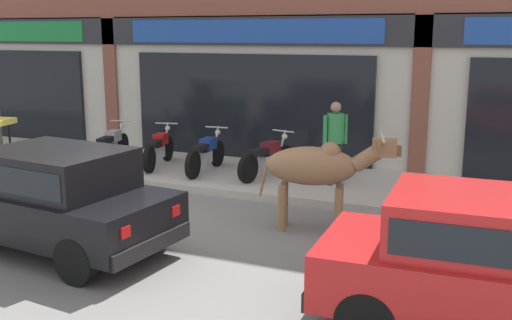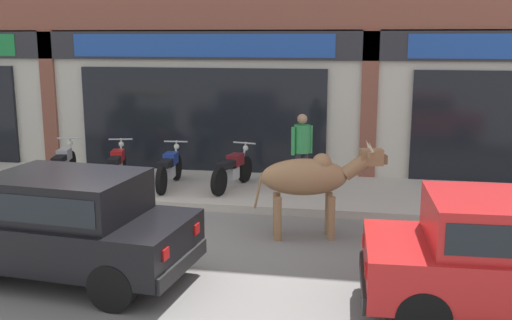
{
  "view_description": "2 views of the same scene",
  "coord_description": "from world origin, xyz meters",
  "px_view_note": "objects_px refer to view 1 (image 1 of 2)",
  "views": [
    {
      "loc": [
        5.59,
        -7.48,
        3.02
      ],
      "look_at": [
        1.93,
        1.0,
        1.05
      ],
      "focal_mm": 42.0,
      "sensor_mm": 36.0,
      "label": 1
    },
    {
      "loc": [
        3.78,
        -8.32,
        3.23
      ],
      "look_at": [
        2.05,
        1.0,
        1.28
      ],
      "focal_mm": 42.0,
      "sensor_mm": 36.0,
      "label": 2
    }
  ],
  "objects_px": {
    "motorcycle_2": "(206,154)",
    "motorcycle_3": "(267,158)",
    "cow": "(318,167)",
    "car_0": "(54,195)",
    "car_1": "(493,260)",
    "motorcycle_1": "(159,149)",
    "motorcycle_0": "(111,145)",
    "pedestrian": "(335,134)"
  },
  "relations": [
    {
      "from": "motorcycle_2",
      "to": "motorcycle_3",
      "type": "bearing_deg",
      "value": 4.68
    },
    {
      "from": "cow",
      "to": "pedestrian",
      "type": "height_order",
      "value": "pedestrian"
    },
    {
      "from": "motorcycle_0",
      "to": "pedestrian",
      "type": "relative_size",
      "value": 1.12
    },
    {
      "from": "motorcycle_2",
      "to": "pedestrian",
      "type": "xyz_separation_m",
      "value": [
        2.77,
        0.03,
        0.6
      ]
    },
    {
      "from": "cow",
      "to": "pedestrian",
      "type": "xyz_separation_m",
      "value": [
        -0.39,
        2.3,
        0.13
      ]
    },
    {
      "from": "cow",
      "to": "car_1",
      "type": "bearing_deg",
      "value": -43.73
    },
    {
      "from": "motorcycle_0",
      "to": "motorcycle_3",
      "type": "height_order",
      "value": "same"
    },
    {
      "from": "car_0",
      "to": "motorcycle_3",
      "type": "bearing_deg",
      "value": 74.94
    },
    {
      "from": "motorcycle_0",
      "to": "motorcycle_3",
      "type": "distance_m",
      "value": 3.74
    },
    {
      "from": "motorcycle_1",
      "to": "car_1",
      "type": "bearing_deg",
      "value": -34.82
    },
    {
      "from": "motorcycle_3",
      "to": "pedestrian",
      "type": "bearing_deg",
      "value": -3.3
    },
    {
      "from": "motorcycle_1",
      "to": "motorcycle_2",
      "type": "relative_size",
      "value": 0.98
    },
    {
      "from": "cow",
      "to": "motorcycle_0",
      "type": "relative_size",
      "value": 1.19
    },
    {
      "from": "motorcycle_2",
      "to": "car_0",
      "type": "bearing_deg",
      "value": -89.14
    },
    {
      "from": "cow",
      "to": "motorcycle_2",
      "type": "distance_m",
      "value": 3.93
    },
    {
      "from": "car_0",
      "to": "motorcycle_0",
      "type": "xyz_separation_m",
      "value": [
        -2.47,
        4.59,
        -0.28
      ]
    },
    {
      "from": "car_1",
      "to": "motorcycle_1",
      "type": "distance_m",
      "value": 8.5
    },
    {
      "from": "car_0",
      "to": "pedestrian",
      "type": "distance_m",
      "value": 5.36
    },
    {
      "from": "car_0",
      "to": "motorcycle_1",
      "type": "relative_size",
      "value": 2.09
    },
    {
      "from": "car_0",
      "to": "motorcycle_2",
      "type": "distance_m",
      "value": 4.6
    },
    {
      "from": "pedestrian",
      "to": "car_1",
      "type": "bearing_deg",
      "value": -57.98
    },
    {
      "from": "car_1",
      "to": "motorcycle_2",
      "type": "bearing_deg",
      "value": 140.43
    },
    {
      "from": "car_0",
      "to": "motorcycle_3",
      "type": "xyz_separation_m",
      "value": [
        1.26,
        4.7,
        -0.28
      ]
    },
    {
      "from": "car_1",
      "to": "motorcycle_1",
      "type": "bearing_deg",
      "value": 145.18
    },
    {
      "from": "pedestrian",
      "to": "motorcycle_3",
      "type": "bearing_deg",
      "value": 176.7
    },
    {
      "from": "motorcycle_0",
      "to": "cow",
      "type": "bearing_deg",
      "value": -22.21
    },
    {
      "from": "cow",
      "to": "car_0",
      "type": "relative_size",
      "value": 0.57
    },
    {
      "from": "cow",
      "to": "pedestrian",
      "type": "bearing_deg",
      "value": 99.63
    },
    {
      "from": "motorcycle_1",
      "to": "pedestrian",
      "type": "bearing_deg",
      "value": -0.72
    },
    {
      "from": "cow",
      "to": "motorcycle_2",
      "type": "xyz_separation_m",
      "value": [
        -3.17,
        2.28,
        -0.47
      ]
    },
    {
      "from": "motorcycle_3",
      "to": "pedestrian",
      "type": "xyz_separation_m",
      "value": [
        1.44,
        -0.08,
        0.6
      ]
    },
    {
      "from": "car_1",
      "to": "motorcycle_0",
      "type": "height_order",
      "value": "car_1"
    },
    {
      "from": "motorcycle_2",
      "to": "motorcycle_3",
      "type": "distance_m",
      "value": 1.34
    },
    {
      "from": "pedestrian",
      "to": "motorcycle_1",
      "type": "bearing_deg",
      "value": 179.28
    },
    {
      "from": "motorcycle_1",
      "to": "pedestrian",
      "type": "xyz_separation_m",
      "value": [
        3.97,
        -0.05,
        0.6
      ]
    },
    {
      "from": "car_1",
      "to": "motorcycle_2",
      "type": "height_order",
      "value": "car_1"
    },
    {
      "from": "cow",
      "to": "car_1",
      "type": "relative_size",
      "value": 0.58
    },
    {
      "from": "motorcycle_1",
      "to": "motorcycle_2",
      "type": "bearing_deg",
      "value": -3.63
    },
    {
      "from": "motorcycle_2",
      "to": "motorcycle_3",
      "type": "xyz_separation_m",
      "value": [
        1.33,
        0.11,
        0.0
      ]
    },
    {
      "from": "car_1",
      "to": "motorcycle_1",
      "type": "xyz_separation_m",
      "value": [
        -6.97,
        4.85,
        -0.28
      ]
    },
    {
      "from": "cow",
      "to": "car_0",
      "type": "xyz_separation_m",
      "value": [
        -3.1,
        -2.31,
        -0.19
      ]
    },
    {
      "from": "motorcycle_1",
      "to": "motorcycle_0",
      "type": "bearing_deg",
      "value": -176.27
    }
  ]
}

